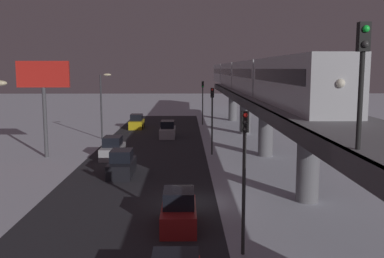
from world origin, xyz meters
name	(u,v)px	position (x,y,z in m)	size (l,w,h in m)	color
ground_plane	(193,202)	(0.00, 0.00, 0.00)	(240.00, 240.00, 0.00)	silver
avenue_asphalt	(128,202)	(4.01, 0.00, 0.00)	(11.00, 100.38, 0.01)	#28282D
elevated_railway	(308,124)	(-7.02, 0.00, 4.84)	(5.00, 100.38, 5.63)	slate
subway_train	(243,75)	(-7.11, -31.90, 7.40)	(2.94, 74.07, 3.40)	#B7BABF
rail_signal	(362,64)	(-5.08, 12.64, 8.35)	(0.36, 0.41, 4.00)	black
sedan_yellow	(137,123)	(7.21, -34.06, 0.78)	(1.91, 4.14, 1.97)	gold
sedan_silver	(168,130)	(2.61, -26.24, 0.80)	(1.80, 4.79, 1.97)	#B2B2B7
sedan_red_2	(179,212)	(0.81, 4.30, 0.80)	(1.80, 4.10, 1.97)	#A51E1E
sedan_black	(122,165)	(5.41, -7.05, 0.80)	(1.80, 4.39, 1.97)	black
sedan_silver_2	(113,149)	(7.21, -13.84, 0.80)	(1.80, 4.63, 1.97)	#B2B2B7
traffic_light_near	(244,162)	(-2.09, 7.85, 4.20)	(0.32, 0.44, 6.40)	#2D2D2D
traffic_light_mid	(212,111)	(-2.09, -15.04, 4.20)	(0.32, 0.44, 6.40)	#2D2D2D
traffic_light_far	(203,96)	(-2.09, -37.92, 4.20)	(0.32, 0.44, 6.40)	#2D2D2D
commercial_billboard	(43,84)	(13.44, -14.11, 6.83)	(4.80, 0.36, 8.90)	#4C4C51
street_lamp_far	(103,98)	(10.08, -25.00, 4.81)	(1.35, 0.44, 7.65)	#38383D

